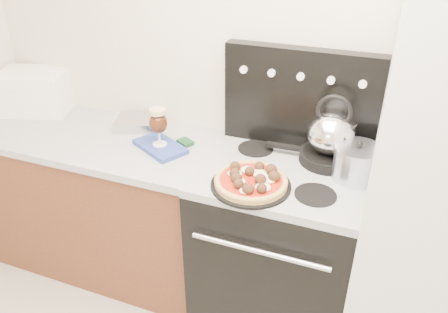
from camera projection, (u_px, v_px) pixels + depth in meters
The scene contains 15 objects.
room_shell at pixel (181, 220), 1.18m from camera, with size 3.52×3.01×2.52m.
base_cabinet at pixel (101, 203), 2.64m from camera, with size 1.45×0.60×0.86m, color brown.
countertop at pixel (89, 137), 2.42m from camera, with size 1.48×0.63×0.04m, color #B5B5B7.
stove_body at pixel (277, 249), 2.27m from camera, with size 0.76×0.65×0.88m, color black.
cooktop at pixel (283, 174), 2.04m from camera, with size 0.76×0.65×0.04m, color #ADADB2.
backguard at pixel (300, 99), 2.13m from camera, with size 0.76×0.08×0.50m, color black.
toaster_oven at pixel (35, 91), 2.62m from camera, with size 0.39×0.29×0.24m, color white.
foil_sheet at pixel (141, 123), 2.47m from camera, with size 0.26×0.19×0.05m, color silver.
oven_mitt at pixel (160, 147), 2.25m from camera, with size 0.28×0.16×0.02m, color #2B4096.
beer_glass at pixel (159, 127), 2.19m from camera, with size 0.09×0.09×0.20m, color #35180A, non-canonical shape.
pizza_pan at pixel (251, 185), 1.91m from camera, with size 0.35×0.35×0.01m, color #252525.
pizza at pixel (251, 180), 1.90m from camera, with size 0.32×0.32×0.05m, color #E3C366, non-canonical shape.
skillet at pixel (328, 157), 2.09m from camera, with size 0.27×0.27×0.05m, color black.
tea_kettle at pixel (332, 129), 2.02m from camera, with size 0.22×0.22×0.25m, color silver, non-canonical shape.
stock_pot at pixel (356, 164), 1.94m from camera, with size 0.20×0.20×0.15m, color silver.
Camera 1 is at (0.44, -0.54, 1.99)m, focal length 35.00 mm.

